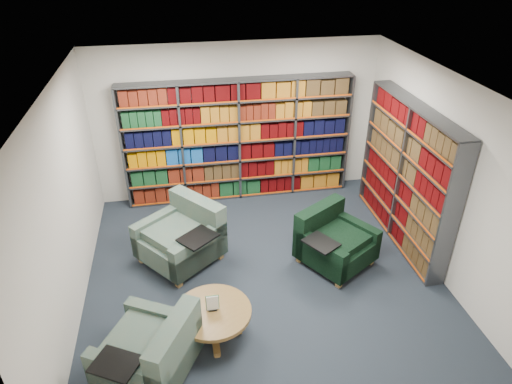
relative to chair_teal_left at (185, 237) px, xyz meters
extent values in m
cube|color=black|center=(1.09, -0.61, -0.38)|extent=(5.00, 5.00, 0.01)
cube|color=white|center=(1.09, -0.61, 2.43)|extent=(5.00, 5.00, 0.01)
cube|color=beige|center=(1.09, 1.89, 1.03)|extent=(5.00, 0.01, 2.80)
cube|color=beige|center=(1.09, -3.12, 1.03)|extent=(5.00, 0.01, 2.80)
cube|color=beige|center=(-1.42, -0.61, 1.03)|extent=(0.01, 5.00, 2.80)
cube|color=beige|center=(3.59, -0.61, 1.03)|extent=(0.01, 5.00, 2.80)
cube|color=#47494F|center=(1.09, 1.73, 0.73)|extent=(4.00, 0.28, 2.20)
cube|color=silver|center=(1.09, 1.86, 0.73)|extent=(4.00, 0.02, 2.20)
cube|color=#D84C0A|center=(1.09, 1.60, 0.73)|extent=(4.00, 0.01, 2.20)
cube|color=#5B190C|center=(1.09, 1.73, -0.19)|extent=(3.88, 0.21, 0.29)
cube|color=#0F381B|center=(1.09, 1.73, 0.17)|extent=(3.88, 0.21, 0.29)
cube|color=#A86700|center=(1.09, 1.73, 0.54)|extent=(3.88, 0.21, 0.29)
cube|color=black|center=(1.09, 1.73, 0.91)|extent=(3.88, 0.21, 0.29)
cube|color=#0F381B|center=(1.09, 1.73, 1.27)|extent=(3.88, 0.21, 0.29)
cube|color=#5B190C|center=(1.09, 1.73, 1.64)|extent=(3.88, 0.21, 0.29)
cube|color=#47494F|center=(3.43, -0.01, 0.73)|extent=(0.28, 2.50, 2.20)
cube|color=silver|center=(3.56, -0.01, 0.73)|extent=(0.02, 2.50, 2.20)
cube|color=#D84C0A|center=(3.30, -0.01, 0.73)|extent=(0.02, 2.50, 2.20)
cube|color=#3B0103|center=(3.43, -0.01, -0.19)|extent=(0.21, 2.38, 0.29)
cube|color=#3B0103|center=(3.43, -0.01, 0.17)|extent=(0.21, 2.38, 0.29)
cube|color=#3B0103|center=(3.43, -0.01, 0.54)|extent=(0.21, 2.38, 0.29)
cube|color=#3D2B15|center=(3.43, -0.01, 0.91)|extent=(0.21, 2.38, 0.29)
cube|color=#3D2B15|center=(3.43, -0.01, 1.27)|extent=(0.21, 2.38, 0.29)
cube|color=#3B0103|center=(3.43, -0.01, 1.64)|extent=(0.21, 2.38, 0.29)
cube|color=#022C38|center=(-0.08, -0.06, -0.08)|extent=(1.42, 1.42, 0.36)
cube|color=#022C38|center=(0.23, 0.19, 0.15)|extent=(0.81, 0.92, 0.81)
cube|color=#022C38|center=(-0.35, 0.27, 0.01)|extent=(0.88, 0.76, 0.54)
cube|color=#022C38|center=(0.19, -0.39, 0.01)|extent=(0.88, 0.76, 0.54)
cube|color=black|center=(0.18, -0.47, 0.30)|extent=(0.62, 0.61, 0.03)
cube|color=olive|center=(-0.66, 0.00, -0.32)|extent=(0.11, 0.11, 0.11)
cube|color=olive|center=(-0.14, -0.64, -0.32)|extent=(0.11, 0.11, 0.11)
cube|color=olive|center=(-0.02, 0.53, -0.32)|extent=(0.11, 0.11, 0.11)
cube|color=olive|center=(0.51, -0.12, -0.32)|extent=(0.11, 0.11, 0.11)
cube|color=black|center=(2.20, -0.53, -0.11)|extent=(1.27, 1.27, 0.33)
cube|color=black|center=(2.01, -0.23, 0.10)|extent=(0.89, 0.66, 0.74)
cube|color=black|center=(1.87, -0.74, -0.02)|extent=(0.61, 0.86, 0.49)
cube|color=black|center=(2.53, -0.33, -0.02)|extent=(0.61, 0.86, 0.49)
cube|color=black|center=(1.86, -0.81, 0.24)|extent=(0.53, 0.57, 0.03)
cube|color=olive|center=(2.08, -1.06, -0.32)|extent=(0.10, 0.10, 0.10)
cube|color=olive|center=(2.72, -0.65, -0.32)|extent=(0.10, 0.10, 0.10)
cube|color=olive|center=(1.68, -0.41, -0.32)|extent=(0.10, 0.10, 0.10)
cube|color=olive|center=(2.32, -0.01, -0.32)|extent=(0.10, 0.10, 0.10)
cube|color=#022C38|center=(-0.51, -2.03, -0.10)|extent=(1.27, 1.27, 0.33)
cube|color=#022C38|center=(-0.19, -2.21, 0.11)|extent=(0.63, 0.92, 0.75)
cube|color=#022C38|center=(-0.32, -1.69, -0.02)|extent=(0.89, 0.58, 0.50)
cube|color=#022C38|center=(-0.70, -2.38, -0.02)|extent=(0.89, 0.58, 0.50)
cube|color=black|center=(-0.77, -2.40, 0.25)|extent=(0.57, 0.53, 0.03)
cube|color=olive|center=(-0.66, -1.51, -0.32)|extent=(0.10, 0.10, 0.10)
cube|color=olive|center=(0.01, -1.88, -0.32)|extent=(0.10, 0.10, 0.10)
cylinder|color=olive|center=(0.27, -1.65, 0.04)|extent=(0.93, 0.93, 0.05)
cylinder|color=olive|center=(0.27, -1.65, -0.17)|extent=(0.12, 0.12, 0.37)
cube|color=olive|center=(0.27, -1.65, -0.33)|extent=(0.67, 0.08, 0.06)
cube|color=olive|center=(0.27, -1.65, -0.33)|extent=(0.08, 0.67, 0.06)
cube|color=black|center=(0.27, -1.65, 0.07)|extent=(0.10, 0.05, 0.01)
cube|color=white|center=(0.27, -1.65, 0.18)|extent=(0.14, 0.01, 0.21)
cube|color=#145926|center=(0.27, -1.64, 0.18)|extent=(0.16, 0.00, 0.22)
camera|label=1|loc=(0.06, -5.66, 4.03)|focal=32.00mm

